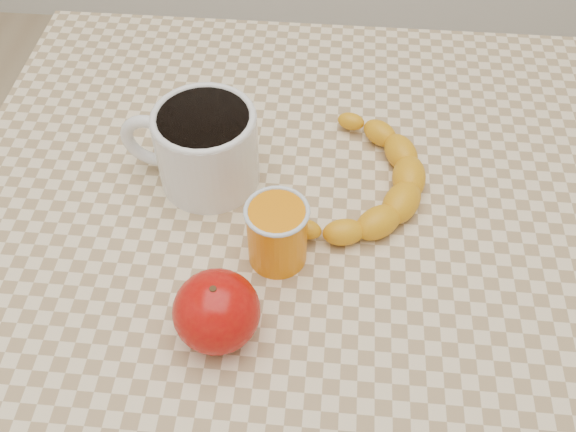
# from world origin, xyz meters

# --- Properties ---
(table) EXTENTS (0.80, 0.80, 0.75)m
(table) POSITION_xyz_m (0.00, 0.00, 0.66)
(table) COLOR beige
(table) RESTS_ON ground
(coffee_mug) EXTENTS (0.17, 0.13, 0.10)m
(coffee_mug) POSITION_xyz_m (-0.10, 0.07, 0.80)
(coffee_mug) COLOR silver
(coffee_mug) RESTS_ON table
(orange_juice_glass) EXTENTS (0.07, 0.07, 0.08)m
(orange_juice_glass) POSITION_xyz_m (-0.01, -0.04, 0.79)
(orange_juice_glass) COLOR orange
(orange_juice_glass) RESTS_ON table
(apple) EXTENTS (0.10, 0.10, 0.08)m
(apple) POSITION_xyz_m (-0.06, -0.14, 0.79)
(apple) COLOR #9F0506
(apple) RESTS_ON table
(banana) EXTENTS (0.35, 0.37, 0.04)m
(banana) POSITION_xyz_m (0.08, 0.06, 0.77)
(banana) COLOR orange
(banana) RESTS_ON table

